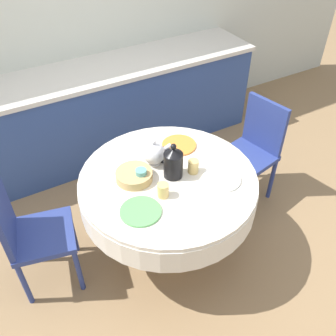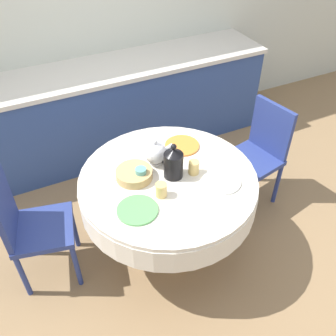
% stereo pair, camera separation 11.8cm
% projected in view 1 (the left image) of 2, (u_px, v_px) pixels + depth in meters
% --- Properties ---
extents(ground_plane, '(12.00, 12.00, 0.00)m').
position_uv_depth(ground_plane, '(168.00, 246.00, 2.96)').
color(ground_plane, '#8E704C').
extents(wall_back, '(7.00, 0.05, 2.60)m').
position_uv_depth(wall_back, '(70.00, 13.00, 3.27)').
color(wall_back, beige).
rests_on(wall_back, ground_plane).
extents(kitchen_counter, '(3.24, 0.64, 0.90)m').
position_uv_depth(kitchen_counter, '(96.00, 114.00, 3.60)').
color(kitchen_counter, '#2D4784').
rests_on(kitchen_counter, ground_plane).
extents(dining_table, '(1.20, 1.20, 0.73)m').
position_uv_depth(dining_table, '(168.00, 191.00, 2.57)').
color(dining_table, tan).
rests_on(dining_table, ground_plane).
extents(chair_left, '(0.47, 0.47, 0.91)m').
position_uv_depth(chair_left, '(253.00, 147.00, 3.10)').
color(chair_left, navy).
rests_on(chair_left, ground_plane).
extents(chair_right, '(0.48, 0.48, 0.91)m').
position_uv_depth(chair_right, '(29.00, 231.00, 2.42)').
color(chair_right, navy).
rests_on(chair_right, ground_plane).
extents(plate_near_left, '(0.25, 0.25, 0.01)m').
position_uv_depth(plate_near_left, '(141.00, 211.00, 2.24)').
color(plate_near_left, '#5BA85B').
rests_on(plate_near_left, dining_table).
extents(cup_near_left, '(0.07, 0.07, 0.10)m').
position_uv_depth(cup_near_left, '(163.00, 190.00, 2.32)').
color(cup_near_left, '#DBB766').
rests_on(cup_near_left, dining_table).
extents(plate_near_right, '(0.25, 0.25, 0.01)m').
position_uv_depth(plate_near_right, '(222.00, 179.00, 2.46)').
color(plate_near_right, white).
rests_on(plate_near_right, dining_table).
extents(cup_near_right, '(0.07, 0.07, 0.10)m').
position_uv_depth(cup_near_right, '(193.00, 166.00, 2.50)').
color(cup_near_right, '#DBB766').
rests_on(cup_near_right, dining_table).
extents(plate_far_left, '(0.25, 0.25, 0.01)m').
position_uv_depth(plate_far_left, '(116.00, 170.00, 2.53)').
color(plate_far_left, white).
rests_on(plate_far_left, dining_table).
extents(cup_far_left, '(0.07, 0.07, 0.10)m').
position_uv_depth(cup_far_left, '(141.00, 175.00, 2.43)').
color(cup_far_left, '#5BA39E').
rests_on(cup_far_left, dining_table).
extents(plate_far_right, '(0.25, 0.25, 0.01)m').
position_uv_depth(plate_far_right, '(179.00, 145.00, 2.74)').
color(plate_far_right, orange).
rests_on(plate_far_right, dining_table).
extents(cup_far_right, '(0.07, 0.07, 0.10)m').
position_uv_depth(cup_far_right, '(165.00, 155.00, 2.59)').
color(cup_far_right, '#28282D').
rests_on(cup_far_right, dining_table).
extents(coffee_carafe, '(0.13, 0.13, 0.26)m').
position_uv_depth(coffee_carafe, '(173.00, 163.00, 2.43)').
color(coffee_carafe, black).
rests_on(coffee_carafe, dining_table).
extents(teapot, '(0.21, 0.15, 0.20)m').
position_uv_depth(teapot, '(154.00, 153.00, 2.54)').
color(teapot, white).
rests_on(teapot, dining_table).
extents(bread_basket, '(0.24, 0.24, 0.06)m').
position_uv_depth(bread_basket, '(134.00, 176.00, 2.45)').
color(bread_basket, tan).
rests_on(bread_basket, dining_table).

